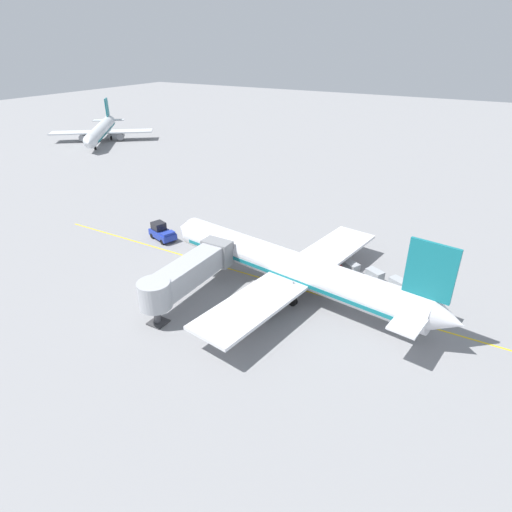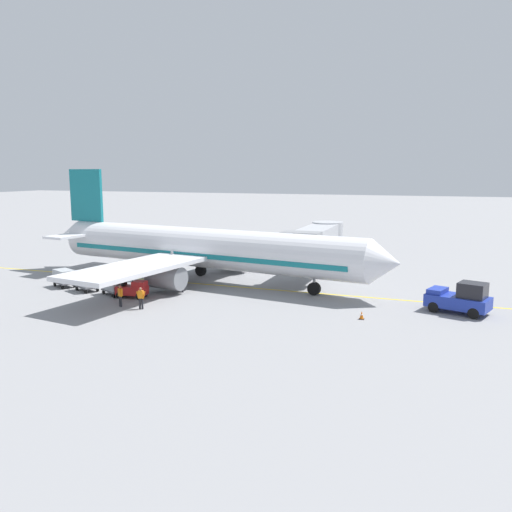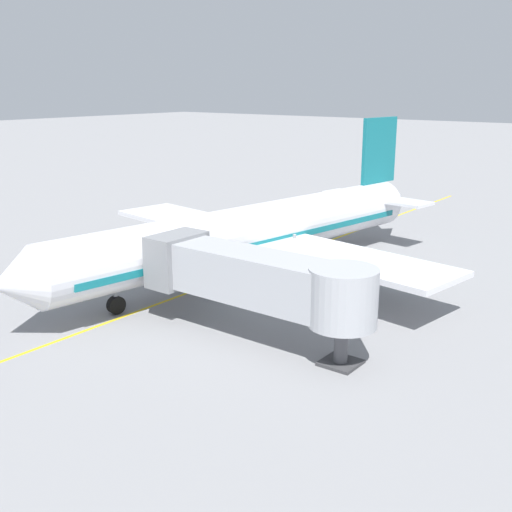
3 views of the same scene
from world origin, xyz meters
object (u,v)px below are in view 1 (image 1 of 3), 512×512
(parked_airliner, at_px, (292,268))
(ground_crew_wing_walker, at_px, (325,249))
(pushback_tractor, at_px, (162,232))
(baggage_cart_front, at_px, (351,267))
(distant_taxiing_airliner, at_px, (101,130))
(baggage_tug_lead, at_px, (336,264))
(ground_crew_loader, at_px, (338,252))
(safety_cone_nose_left, at_px, (215,236))
(jet_bridge, at_px, (187,273))
(baggage_cart_third_in_train, at_px, (398,284))
(ground_crew_marshaller, at_px, (305,268))
(baggage_cart_second_in_train, at_px, (375,275))

(parked_airliner, bearing_deg, ground_crew_wing_walker, 0.64)
(pushback_tractor, distance_m, baggage_cart_front, 27.73)
(distant_taxiing_airliner, bearing_deg, ground_crew_wing_walker, -113.30)
(baggage_tug_lead, xyz_separation_m, ground_crew_loader, (2.88, 0.75, 0.24))
(baggage_cart_front, distance_m, safety_cone_nose_left, 20.92)
(ground_crew_wing_walker, bearing_deg, distant_taxiing_airliner, 66.70)
(ground_crew_loader, bearing_deg, ground_crew_wing_walker, 87.67)
(jet_bridge, relative_size, baggage_cart_third_in_train, 4.71)
(parked_airliner, xyz_separation_m, ground_crew_marshaller, (4.55, 0.35, -2.23))
(ground_crew_loader, xyz_separation_m, safety_cone_nose_left, (-2.93, 18.10, -0.66))
(safety_cone_nose_left, xyz_separation_m, distant_taxiing_airliner, (38.88, 67.07, 2.74))
(ground_crew_loader, bearing_deg, baggage_cart_second_in_train, -121.26)
(ground_crew_marshaller, bearing_deg, parked_airliner, -175.59)
(baggage_cart_front, height_order, ground_crew_marshaller, ground_crew_marshaller)
(baggage_cart_front, relative_size, baggage_cart_second_in_train, 1.00)
(baggage_cart_third_in_train, bearing_deg, ground_crew_loader, 64.38)
(ground_crew_marshaller, xyz_separation_m, safety_cone_nose_left, (3.21, 15.97, -0.66))
(jet_bridge, relative_size, baggage_cart_second_in_train, 4.71)
(ground_crew_loader, relative_size, ground_crew_marshaller, 1.00)
(baggage_cart_third_in_train, relative_size, ground_crew_wing_walker, 1.72)
(baggage_cart_front, xyz_separation_m, safety_cone_nose_left, (0.24, 20.91, -0.66))
(jet_bridge, distance_m, baggage_cart_second_in_train, 22.40)
(baggage_cart_second_in_train, distance_m, ground_crew_loader, 6.96)
(ground_crew_marshaller, bearing_deg, baggage_cart_second_in_train, -72.64)
(baggage_tug_lead, xyz_separation_m, ground_crew_wing_walker, (2.96, 2.65, 0.24))
(parked_airliner, relative_size, baggage_cart_third_in_train, 12.82)
(baggage_cart_second_in_train, distance_m, ground_crew_marshaller, 8.47)
(ground_crew_marshaller, bearing_deg, pushback_tractor, 92.38)
(baggage_cart_second_in_train, bearing_deg, ground_crew_loader, 58.74)
(baggage_cart_front, bearing_deg, baggage_cart_second_in_train, -98.10)
(ground_crew_marshaller, bearing_deg, baggage_cart_front, -58.93)
(pushback_tractor, distance_m, distant_taxiing_airliner, 74.29)
(pushback_tractor, height_order, ground_crew_loader, pushback_tractor)
(jet_bridge, xyz_separation_m, baggage_cart_second_in_train, (14.36, -17.01, -2.51))
(distant_taxiing_airliner, bearing_deg, baggage_cart_third_in_train, -113.15)
(jet_bridge, bearing_deg, baggage_cart_third_in_train, -55.66)
(parked_airliner, distance_m, ground_crew_loader, 11.07)
(parked_airliner, relative_size, ground_crew_marshaller, 22.07)
(ground_crew_loader, bearing_deg, baggage_cart_front, -138.44)
(parked_airliner, bearing_deg, baggage_tug_lead, -17.93)
(baggage_cart_third_in_train, relative_size, ground_crew_loader, 1.72)
(parked_airliner, xyz_separation_m, baggage_cart_second_in_train, (7.08, -7.73, -2.24))
(jet_bridge, distance_m, pushback_tractor, 17.58)
(pushback_tractor, xyz_separation_m, distant_taxiing_airliner, (43.02, 60.53, 1.93))
(jet_bridge, distance_m, ground_crew_loader, 21.25)
(baggage_cart_front, bearing_deg, distant_taxiing_airliner, 66.03)
(pushback_tractor, relative_size, safety_cone_nose_left, 8.24)
(jet_bridge, bearing_deg, ground_crew_marshaller, -37.02)
(parked_airliner, xyz_separation_m, baggage_tug_lead, (7.81, -2.53, -2.47))
(baggage_cart_front, xyz_separation_m, baggage_cart_third_in_train, (-1.13, -6.16, 0.00))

